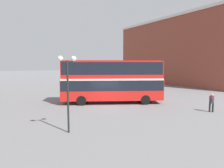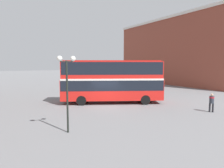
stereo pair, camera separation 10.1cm
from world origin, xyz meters
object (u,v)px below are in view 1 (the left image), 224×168
pedestrian_foreground (212,101)px  parked_car_kerb_near (92,82)px  double_decker_bus (112,79)px  street_lamp_twin_globe (67,77)px

pedestrian_foreground → parked_car_kerb_near: 25.12m
double_decker_bus → street_lamp_twin_globe: street_lamp_twin_globe is taller
double_decker_bus → pedestrian_foreground: (5.54, -8.19, -1.66)m
double_decker_bus → street_lamp_twin_globe: 10.02m
double_decker_bus → parked_car_kerb_near: (5.52, 16.93, -1.98)m
double_decker_bus → street_lamp_twin_globe: bearing=-109.5°
double_decker_bus → pedestrian_foreground: size_ratio=6.45×
pedestrian_foreground → street_lamp_twin_globe: street_lamp_twin_globe is taller
pedestrian_foreground → street_lamp_twin_globe: size_ratio=0.35×
double_decker_bus → pedestrian_foreground: bearing=-28.9°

